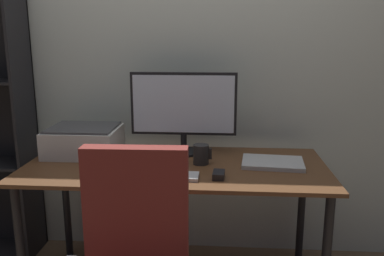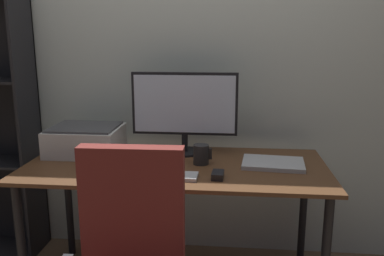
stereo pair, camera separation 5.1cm
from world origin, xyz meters
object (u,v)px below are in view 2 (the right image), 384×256
at_px(mouse, 218,175).
at_px(coffee_mug, 201,154).
at_px(keyboard, 168,176).
at_px(laptop, 273,163).
at_px(desk, 176,179).
at_px(monitor, 185,107).
at_px(printer, 86,140).

bearing_deg(mouse, coffee_mug, 117.38).
relative_size(keyboard, mouse, 3.02).
bearing_deg(coffee_mug, mouse, -65.85).
distance_m(keyboard, laptop, 0.58).
relative_size(desk, monitor, 2.64).
distance_m(desk, printer, 0.60).
bearing_deg(monitor, desk, -96.30).
distance_m(keyboard, coffee_mug, 0.27).
bearing_deg(laptop, desk, -171.14).
height_order(desk, laptop, laptop).
xyz_separation_m(mouse, coffee_mug, (-0.10, 0.21, 0.04)).
relative_size(coffee_mug, printer, 0.26).
distance_m(desk, mouse, 0.32).
bearing_deg(printer, coffee_mug, -11.79).
height_order(keyboard, laptop, laptop).
xyz_separation_m(keyboard, laptop, (0.53, 0.24, 0.00)).
bearing_deg(monitor, mouse, -63.39).
bearing_deg(coffee_mug, monitor, 119.13).
bearing_deg(printer, laptop, -6.93).
height_order(desk, keyboard, keyboard).
bearing_deg(mouse, keyboard, -173.50).
height_order(monitor, laptop, monitor).
relative_size(laptop, printer, 0.80).
relative_size(mouse, coffee_mug, 0.91).
xyz_separation_m(desk, monitor, (0.02, 0.22, 0.35)).
distance_m(desk, keyboard, 0.23).
height_order(coffee_mug, laptop, coffee_mug).
xyz_separation_m(desk, printer, (-0.55, 0.16, 0.16)).
distance_m(desk, coffee_mug, 0.19).
height_order(laptop, printer, printer).
bearing_deg(mouse, monitor, 119.84).
height_order(mouse, coffee_mug, coffee_mug).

